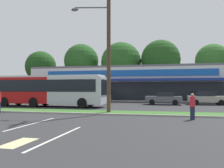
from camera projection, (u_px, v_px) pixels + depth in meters
grass_median at (79, 112)px, 18.64m from camera, size 56.00×2.20×0.12m
curb_lip at (73, 113)px, 17.45m from camera, size 56.00×0.24×0.12m
parking_stripe_1 at (33, 124)px, 12.75m from camera, size 0.12×4.80×0.01m
parking_stripe_2 at (58, 137)px, 9.29m from camera, size 0.12×4.80×0.01m
lot_arrow at (19, 143)px, 8.27m from camera, size 0.70×1.60×0.01m
storefront_building at (133, 84)px, 40.00m from camera, size 31.08×13.65×5.32m
tree_far_left at (41, 66)px, 52.93m from camera, size 6.84×6.84×10.27m
tree_left at (81, 61)px, 49.73m from camera, size 7.25×7.25×11.28m
tree_mid_left at (121, 62)px, 47.67m from camera, size 8.11×8.11×11.27m
tree_mid at (161, 60)px, 45.80m from camera, size 7.61×7.61×11.34m
tree_mid_right at (213, 61)px, 44.44m from camera, size 6.42×6.42×10.32m
utility_pole at (107, 35)px, 17.93m from camera, size 3.14×2.38×11.25m
city_bus at (48, 90)px, 24.83m from camera, size 12.54×2.88×3.25m
car_0 at (92, 97)px, 29.82m from camera, size 4.49×1.99×1.51m
car_2 at (164, 98)px, 27.55m from camera, size 4.15×1.93×1.46m
car_3 at (207, 98)px, 27.43m from camera, size 4.36×1.94×1.56m
pedestrian_near_bench at (192, 106)px, 14.38m from camera, size 0.33×0.33×1.62m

